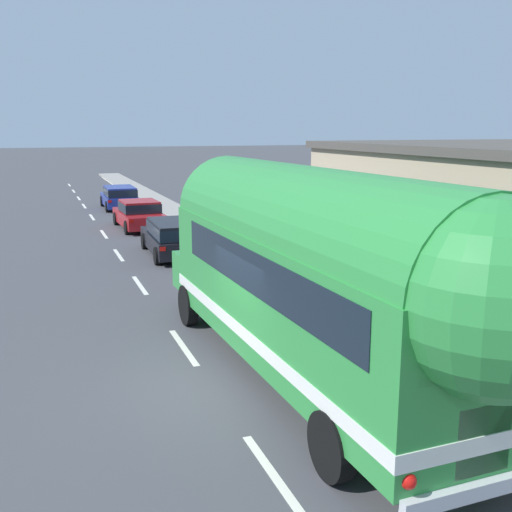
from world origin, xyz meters
TOP-DOWN VIEW (x-y plane):
  - ground_plane at (0.00, 0.00)m, footprint 300.00×300.00m
  - lane_markings at (2.50, 13.02)m, footprint 3.68×80.00m
  - sidewalk_slab at (4.56, 10.00)m, footprint 2.00×90.00m
  - painted_bus at (1.81, -0.74)m, footprint 2.85×11.92m
  - car_lead at (2.01, 12.18)m, footprint 2.08×4.58m
  - car_second at (1.83, 19.15)m, footprint 2.09×4.56m
  - car_third at (1.93, 26.88)m, footprint 1.97×4.36m

SIDE VIEW (x-z plane):
  - ground_plane at x=0.00m, z-range 0.00..0.00m
  - lane_markings at x=2.50m, z-range 0.00..0.01m
  - sidewalk_slab at x=4.56m, z-range 0.00..0.15m
  - car_second at x=1.83m, z-range 0.05..1.42m
  - car_third at x=1.93m, z-range 0.10..1.47m
  - car_lead at x=2.01m, z-range 0.10..1.47m
  - painted_bus at x=1.81m, z-range 0.24..4.37m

